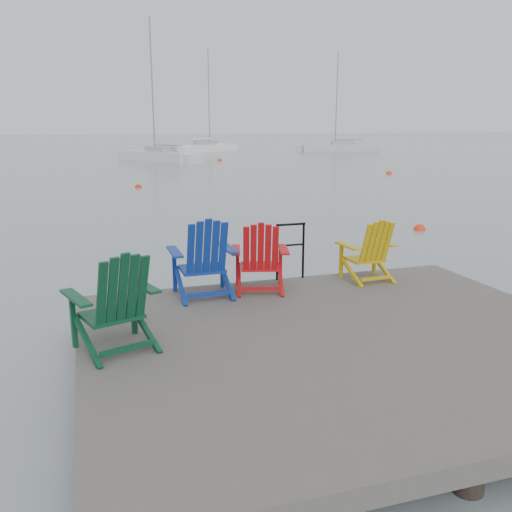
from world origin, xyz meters
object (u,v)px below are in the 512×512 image
object	(u,v)px
buoy_a	(420,230)
chair_blue	(204,257)
buoy_b	(138,187)
buoy_d	(220,161)
chair_red	(260,256)
chair_green	(116,301)
sailboat_far	(339,149)
sailboat_mid	(207,148)
handrail	(290,246)
sailboat_near	(159,157)
chair_yellow	(369,250)
buoy_c	(389,174)

from	to	relation	value
buoy_a	chair_blue	bearing A→B (deg)	-142.52
buoy_b	buoy_d	size ratio (longest dim) A/B	0.79
chair_red	buoy_b	bearing A→B (deg)	105.14
chair_green	buoy_a	distance (m)	11.47
sailboat_far	buoy_a	xyz separation A→B (m)	(-19.01, -44.00, -0.36)
chair_red	buoy_a	size ratio (longest dim) A/B	3.08
sailboat_mid	sailboat_far	distance (m)	15.02
handrail	sailboat_near	world-z (taller)	sailboat_near
sailboat_near	sailboat_far	distance (m)	24.45
sailboat_near	sailboat_far	size ratio (longest dim) A/B	1.05
sailboat_near	sailboat_mid	bearing A→B (deg)	34.73
sailboat_far	buoy_b	bearing A→B (deg)	159.45
chair_blue	chair_yellow	size ratio (longest dim) A/B	1.16
chair_yellow	buoy_c	xyz separation A→B (m)	(13.80, 22.21, -1.00)
sailboat_far	buoy_a	world-z (taller)	sailboat_far
chair_red	chair_yellow	xyz separation A→B (m)	(1.79, 0.00, -0.03)
chair_red	handrail	bearing A→B (deg)	51.58
handrail	sailboat_mid	bearing A→B (deg)	78.76
buoy_d	buoy_c	bearing A→B (deg)	-66.29
chair_red	buoy_a	bearing A→B (deg)	56.17
buoy_c	buoy_d	world-z (taller)	buoy_d
handrail	sailboat_near	xyz separation A→B (m)	(3.07, 38.37, -0.69)
chair_yellow	sailboat_mid	size ratio (longest dim) A/B	0.08
handrail	chair_red	distance (m)	0.82
chair_green	sailboat_far	bearing A→B (deg)	43.18
chair_yellow	sailboat_near	distance (m)	38.90
chair_red	sailboat_near	distance (m)	39.04
buoy_a	handrail	bearing A→B (deg)	-138.80
handrail	sailboat_near	bearing A→B (deg)	85.43
chair_yellow	sailboat_far	xyz separation A→B (m)	(23.84, 49.71, -0.64)
sailboat_mid	chair_red	bearing A→B (deg)	-51.45
buoy_b	buoy_a	bearing A→B (deg)	-64.21
buoy_b	sailboat_near	bearing A→B (deg)	79.53
chair_red	buoy_d	size ratio (longest dim) A/B	2.60
handrail	buoy_d	size ratio (longest dim) A/B	2.24
chair_green	sailboat_far	xyz separation A→B (m)	(27.78, 51.32, -0.71)
chair_green	buoy_c	size ratio (longest dim) A/B	2.90
handrail	buoy_c	size ratio (longest dim) A/B	2.34
chair_green	sailboat_near	distance (m)	40.89
handrail	buoy_c	bearing A→B (deg)	55.51
sailboat_near	sailboat_mid	xyz separation A→B (m)	(7.66, 15.63, 0.00)
chair_blue	buoy_c	size ratio (longest dim) A/B	2.97
sailboat_near	buoy_b	world-z (taller)	sailboat_near
sailboat_far	buoy_d	distance (m)	20.67
sailboat_near	chair_green	bearing A→B (deg)	-127.41
handrail	buoy_b	bearing A→B (deg)	91.71
chair_green	buoy_c	bearing A→B (deg)	34.94
handrail	sailboat_far	world-z (taller)	sailboat_far
chair_red	chair_blue	bearing A→B (deg)	-163.32
chair_blue	sailboat_near	bearing A→B (deg)	83.06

